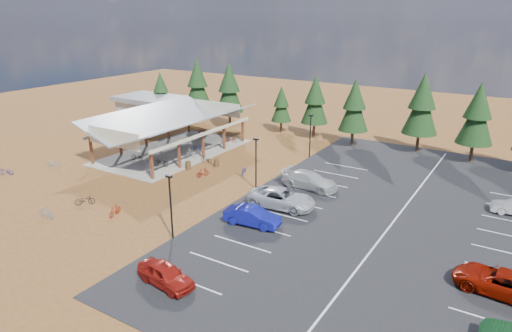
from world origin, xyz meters
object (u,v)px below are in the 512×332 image
outbuilding (153,108)px  bike_13 (46,213)px  bike_5 (191,153)px  car_3 (309,180)px  trash_bin_0 (188,165)px  lamp_post_1 (256,160)px  bike_7 (231,139)px  bike_4 (161,162)px  bike_0 (137,157)px  bike_10 (6,171)px  bike_3 (202,132)px  car_1 (252,216)px  bike_pavilion (172,122)px  car_6 (500,282)px  car_0 (166,274)px  bike_9 (53,163)px  car_2 (282,198)px  bike_14 (244,170)px  bike_2 (184,142)px  bike_16 (206,160)px  trash_bin_1 (216,163)px  bike_1 (158,150)px  bike_15 (203,172)px  bike_11 (115,210)px  bike_6 (198,147)px  bike_12 (85,200)px  lamp_post_0 (171,202)px  lamp_post_2 (310,133)px

outbuilding → bike_13: size_ratio=6.68×
bike_5 → car_3: car_3 is taller
trash_bin_0 → bike_5: 4.20m
lamp_post_1 → bike_7: (-11.44, 12.12, -2.43)m
outbuilding → bike_4: size_ratio=5.92×
bike_0 → bike_10: size_ratio=1.16×
bike_3 → bike_13: bearing=-165.0°
car_1 → bike_pavilion: bearing=51.1°
bike_7 → car_6: car_6 is taller
car_0 → car_1: size_ratio=0.91×
bike_9 → bike_4: bearing=-85.5°
car_2 → bike_14: bearing=48.9°
bike_2 → car_2: 22.68m
bike_5 → bike_14: (8.50, -1.48, -0.15)m
bike_0 → bike_5: bike_5 is taller
bike_16 → bike_10: bearing=-50.3°
trash_bin_1 → bike_1: size_ratio=0.56×
bike_pavilion → bike_15: 10.33m
bike_13 → bike_16: bike_13 is taller
bike_10 → bike_4: bearing=105.2°
bike_11 → bike_13: bike_11 is taller
bike_4 → bike_14: (9.12, 2.91, -0.14)m
lamp_post_1 → bike_16: 10.19m
bike_2 → bike_6: bike_6 is taller
bike_4 → bike_pavilion: bearing=18.1°
bike_13 → bike_15: bearing=153.5°
bike_12 → car_2: (15.20, 8.80, 0.42)m
bike_1 → bike_13: size_ratio=0.98×
lamp_post_0 → bike_16: size_ratio=3.35×
bike_12 → bike_16: bike_12 is taller
bike_pavilion → outbuilding: size_ratio=1.76×
bike_9 → bike_14: bike_9 is taller
bike_pavilion → bike_2: size_ratio=12.21×
bike_pavilion → bike_0: 6.05m
lamp_post_1 → bike_0: (-16.19, 0.04, -2.41)m
bike_5 → bike_13: bike_5 is taller
bike_4 → bike_15: 5.87m
bike_3 → bike_9: (-5.78, -19.10, -0.08)m
bike_14 → bike_12: bearing=-138.4°
bike_0 → lamp_post_0: bearing=-126.2°
lamp_post_1 → lamp_post_2: same height
bike_12 → car_6: (32.80, 4.49, 0.35)m
bike_pavilion → bike_6: 4.42m
trash_bin_1 → bike_14: trash_bin_1 is taller
bike_11 → bike_0: bearing=115.2°
bike_3 → bike_5: (4.96, -8.34, 0.06)m
car_2 → car_3: 5.40m
bike_4 → car_3: bearing=-89.7°
outbuilding → bike_7: size_ratio=7.35×
car_1 → car_6: 17.87m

